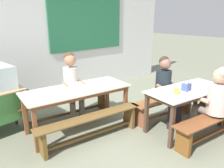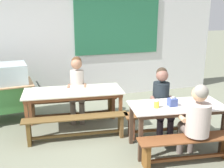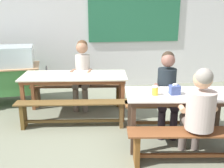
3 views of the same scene
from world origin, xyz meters
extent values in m
plane|color=slate|center=(0.00, 0.00, 0.00)|extent=(40.00, 40.00, 0.00)
cube|color=silver|center=(0.00, 2.75, 1.39)|extent=(7.18, 0.12, 2.77)
cube|color=#286E49|center=(0.83, 2.66, 1.89)|extent=(2.23, 0.03, 1.52)
cube|color=beige|center=(-0.65, 0.90, 0.76)|extent=(1.92, 0.95, 0.02)
cube|color=brown|center=(-0.65, 0.90, 0.72)|extent=(1.84, 0.88, 0.06)
cube|color=brown|center=(0.22, 1.13, 0.35)|extent=(0.07, 0.07, 0.69)
cube|color=brown|center=(0.16, 0.50, 0.35)|extent=(0.07, 0.07, 0.69)
cube|color=brown|center=(-1.46, 1.31, 0.35)|extent=(0.07, 0.07, 0.69)
cube|color=brown|center=(-1.53, 0.68, 0.35)|extent=(0.07, 0.07, 0.69)
cube|color=silver|center=(0.81, -0.38, 0.76)|extent=(1.60, 0.89, 0.02)
cube|color=#473325|center=(0.81, -0.38, 0.72)|extent=(1.51, 0.82, 0.06)
cube|color=#473325|center=(1.52, -0.19, 0.35)|extent=(0.07, 0.07, 0.69)
cube|color=#473325|center=(1.45, -0.76, 0.35)|extent=(0.07, 0.07, 0.69)
cube|color=#473325|center=(0.18, -0.01, 0.35)|extent=(0.07, 0.07, 0.69)
cube|color=#473325|center=(0.10, -0.58, 0.35)|extent=(0.07, 0.07, 0.69)
cube|color=#53341D|center=(-0.60, 1.40, 0.43)|extent=(1.88, 0.45, 0.03)
cube|color=#513816|center=(0.21, 1.32, 0.21)|extent=(0.08, 0.22, 0.41)
cube|color=#51371E|center=(-1.41, 1.49, 0.21)|extent=(0.08, 0.22, 0.41)
cube|color=#53341D|center=(-0.60, 1.40, 0.10)|extent=(1.58, 0.21, 0.04)
cube|color=brown|center=(-0.70, 0.41, 0.43)|extent=(1.87, 0.44, 0.02)
cube|color=brown|center=(0.10, 0.32, 0.21)|extent=(0.08, 0.22, 0.42)
cube|color=brown|center=(-1.51, 0.49, 0.21)|extent=(0.08, 0.22, 0.42)
cube|color=brown|center=(-0.70, 0.41, 0.11)|extent=(1.57, 0.21, 0.04)
cube|color=brown|center=(0.88, 0.12, 0.43)|extent=(1.51, 0.51, 0.03)
cube|color=brown|center=(1.49, 0.03, 0.21)|extent=(0.10, 0.28, 0.42)
cube|color=brown|center=(0.26, 0.20, 0.21)|extent=(0.10, 0.28, 0.42)
cube|color=brown|center=(0.88, 0.12, 0.10)|extent=(1.20, 0.20, 0.04)
cube|color=brown|center=(0.75, -0.88, 0.43)|extent=(1.57, 0.50, 0.02)
cube|color=brown|center=(0.10, -0.79, 0.21)|extent=(0.09, 0.26, 0.42)
cube|color=brown|center=(0.75, -0.88, 0.11)|extent=(1.26, 0.21, 0.04)
cylinder|color=#333333|center=(-1.47, 1.82, 0.13)|extent=(0.05, 0.05, 0.25)
cylinder|color=#3F3F3F|center=(-1.24, 1.84, 0.67)|extent=(0.11, 0.74, 0.04)
cylinder|color=#6A5D56|center=(1.00, -0.57, 0.22)|extent=(0.11, 0.11, 0.44)
cylinder|color=#6A5D56|center=(0.82, -0.55, 0.22)|extent=(0.11, 0.11, 0.44)
cylinder|color=#6A5D56|center=(0.97, -0.74, 0.49)|extent=(0.18, 0.39, 0.13)
cylinder|color=#6A5D56|center=(0.79, -0.71, 0.49)|extent=(0.18, 0.39, 0.13)
cylinder|color=#BDAAA3|center=(0.86, -0.89, 0.72)|extent=(0.35, 0.35, 0.48)
sphere|color=tan|center=(0.86, -0.87, 1.11)|extent=(0.23, 0.23, 0.23)
sphere|color=gray|center=(0.86, -0.90, 1.15)|extent=(0.21, 0.21, 0.21)
cylinder|color=tan|center=(1.08, -0.74, 0.71)|extent=(0.11, 0.31, 0.10)
cylinder|color=tan|center=(0.69, -0.69, 0.71)|extent=(0.11, 0.31, 0.08)
cylinder|color=#282028|center=(0.62, -0.21, 0.22)|extent=(0.11, 0.11, 0.44)
cylinder|color=#282028|center=(0.80, -0.25, 0.22)|extent=(0.11, 0.11, 0.44)
cylinder|color=#282028|center=(0.66, -0.03, 0.49)|extent=(0.21, 0.42, 0.13)
cylinder|color=#282028|center=(0.84, -0.07, 0.49)|extent=(0.21, 0.42, 0.13)
cylinder|color=black|center=(0.79, 0.13, 0.75)|extent=(0.29, 0.29, 0.53)
sphere|color=brown|center=(0.78, 0.11, 1.15)|extent=(0.21, 0.21, 0.21)
sphere|color=#2D2319|center=(0.79, 0.14, 1.19)|extent=(0.20, 0.20, 0.20)
cylinder|color=brown|center=(0.59, -0.01, 0.73)|extent=(0.14, 0.31, 0.11)
cylinder|color=brown|center=(0.91, -0.08, 0.73)|extent=(0.13, 0.31, 0.10)
cylinder|color=#675D52|center=(-0.64, 1.10, 0.22)|extent=(0.11, 0.11, 0.44)
cylinder|color=#675D52|center=(-0.47, 1.06, 0.22)|extent=(0.11, 0.11, 0.44)
cylinder|color=#675D52|center=(-0.61, 1.26, 0.49)|extent=(0.21, 0.37, 0.13)
cylinder|color=#675D52|center=(-0.43, 1.22, 0.49)|extent=(0.21, 0.37, 0.13)
cylinder|color=#BAAFA7|center=(-0.48, 1.39, 0.76)|extent=(0.28, 0.28, 0.57)
sphere|color=#96684E|center=(-0.49, 1.37, 1.19)|extent=(0.23, 0.23, 0.23)
sphere|color=#4C331E|center=(-0.48, 1.40, 1.23)|extent=(0.21, 0.21, 0.21)
cylinder|color=#96684E|center=(-0.68, 1.25, 0.75)|extent=(0.14, 0.31, 0.09)
cylinder|color=#96684E|center=(-0.37, 1.18, 0.75)|extent=(0.14, 0.31, 0.08)
cube|color=#3C4D8A|center=(0.71, -0.40, 0.84)|extent=(0.13, 0.11, 0.13)
cube|color=white|center=(0.71, -0.40, 0.91)|extent=(0.05, 0.03, 0.02)
cylinder|color=yellow|center=(0.43, -0.40, 0.83)|extent=(0.09, 0.09, 0.11)
cylinder|color=white|center=(0.43, -0.40, 0.89)|extent=(0.08, 0.08, 0.02)
camera|label=1|loc=(-2.53, -2.23, 1.98)|focal=34.71mm
camera|label=2|loc=(-1.44, -3.97, 2.28)|focal=43.29mm
camera|label=3|loc=(-0.63, -3.69, 1.92)|focal=42.10mm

